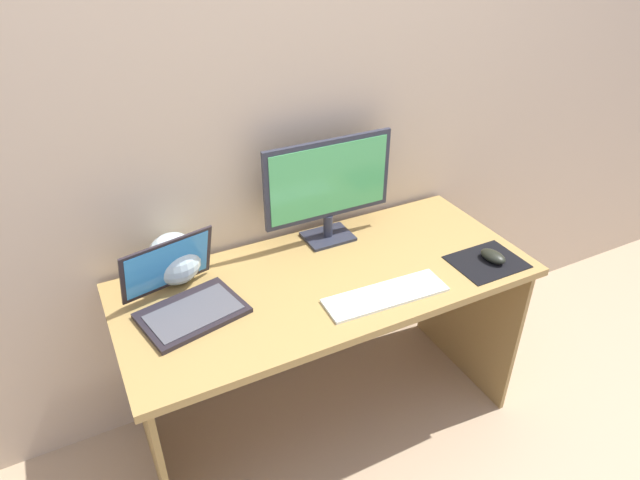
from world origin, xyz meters
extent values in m
plane|color=tan|center=(0.00, 0.00, 0.00)|extent=(8.00, 8.00, 0.00)
cube|color=#C2AC90|center=(0.00, 0.36, 1.25)|extent=(6.00, 0.04, 2.50)
cube|color=olive|center=(0.00, 0.00, 0.70)|extent=(1.43, 0.63, 0.03)
cube|color=olive|center=(-0.68, 0.00, 0.34)|extent=(0.02, 0.59, 0.69)
cube|color=olive|center=(0.68, 0.00, 0.34)|extent=(0.02, 0.59, 0.69)
cube|color=#282B38|center=(0.12, 0.22, 0.72)|extent=(0.18, 0.14, 0.01)
cylinder|color=#282B38|center=(0.12, 0.22, 0.77)|extent=(0.04, 0.04, 0.09)
cube|color=#282B38|center=(0.12, 0.22, 0.96)|extent=(0.50, 0.02, 0.30)
cube|color=#4CB266|center=(0.12, 0.21, 0.96)|extent=(0.46, 0.00, 0.27)
cube|color=black|center=(-0.47, 0.01, 0.72)|extent=(0.35, 0.28, 0.02)
cube|color=#47474C|center=(-0.47, 0.00, 0.73)|extent=(0.30, 0.22, 0.00)
cube|color=black|center=(-0.50, 0.14, 0.83)|extent=(0.32, 0.13, 0.20)
cube|color=#338CD8|center=(-0.50, 0.14, 0.83)|extent=(0.29, 0.11, 0.18)
sphere|color=silver|center=(-0.47, 0.22, 0.80)|extent=(0.18, 0.18, 0.18)
cube|color=white|center=(0.12, -0.18, 0.72)|extent=(0.42, 0.14, 0.01)
cube|color=black|center=(0.55, -0.18, 0.72)|extent=(0.25, 0.20, 0.00)
ellipsoid|color=black|center=(0.57, -0.19, 0.74)|extent=(0.07, 0.11, 0.04)
camera|label=1|loc=(-0.72, -1.36, 1.83)|focal=30.92mm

